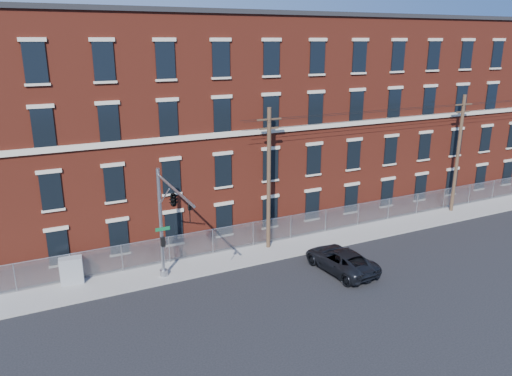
{
  "coord_description": "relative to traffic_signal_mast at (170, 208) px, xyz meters",
  "views": [
    {
      "loc": [
        -13.15,
        -23.38,
        14.4
      ],
      "look_at": [
        0.24,
        4.0,
        5.21
      ],
      "focal_mm": 34.56,
      "sensor_mm": 36.0,
      "label": 1
    }
  ],
  "objects": [
    {
      "name": "overhead_wires",
      "position": [
        26.0,
        3.42,
        3.73
      ],
      "size": [
        40.0,
        0.62,
        0.62
      ],
      "color": "black",
      "rests_on": "ground"
    },
    {
      "name": "chain_link_fence",
      "position": [
        18.0,
        4.12,
        -4.33
      ],
      "size": [
        59.06,
        0.06,
        1.85
      ],
      "color": "#A5A8AD",
      "rests_on": "ground"
    },
    {
      "name": "utility_pole_mid",
      "position": [
        26.0,
        3.42,
        -0.05
      ],
      "size": [
        1.8,
        0.28,
        10.0
      ],
      "color": "#4F3A27",
      "rests_on": "ground"
    },
    {
      "name": "utility_cabinet",
      "position": [
        -5.29,
        3.82,
        -4.43
      ],
      "size": [
        1.41,
        0.84,
        1.67
      ],
      "primitive_type": "cube",
      "rotation": [
        0.0,
        0.0,
        -0.13
      ],
      "color": "gray",
      "rests_on": "sidewalk"
    },
    {
      "name": "pickup_truck",
      "position": [
        10.59,
        -1.78,
        -4.64
      ],
      "size": [
        2.95,
        5.6,
        1.5
      ],
      "primitive_type": "imported",
      "rotation": [
        0.0,
        0.0,
        3.23
      ],
      "color": "black",
      "rests_on": "ground"
    },
    {
      "name": "traffic_signal_mast",
      "position": [
        0.0,
        0.0,
        0.0
      ],
      "size": [
        0.9,
        6.75,
        7.0
      ],
      "color": "#9EA0A5",
      "rests_on": "ground"
    },
    {
      "name": "ground",
      "position": [
        6.0,
        -2.18,
        -5.39
      ],
      "size": [
        140.0,
        140.0,
        0.0
      ],
      "primitive_type": "plane",
      "color": "black",
      "rests_on": "ground"
    },
    {
      "name": "sidewalk",
      "position": [
        18.0,
        2.82,
        -5.33
      ],
      "size": [
        65.0,
        3.0,
        0.12
      ],
      "primitive_type": "cube",
      "color": "gray",
      "rests_on": "ground"
    },
    {
      "name": "mill_building",
      "position": [
        18.0,
        11.75,
        2.76
      ],
      "size": [
        55.3,
        14.32,
        16.3
      ],
      "color": "maroon",
      "rests_on": "ground"
    },
    {
      "name": "utility_pole_near",
      "position": [
        8.0,
        3.42,
        -0.05
      ],
      "size": [
        1.8,
        0.28,
        10.0
      ],
      "color": "#4F3A27",
      "rests_on": "ground"
    }
  ]
}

